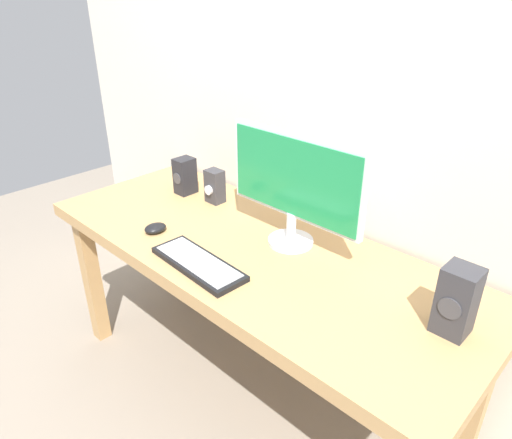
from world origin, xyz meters
TOP-DOWN VIEW (x-y plane):
  - ground_plane at (0.00, 0.00)m, footprint 6.00×6.00m
  - wall_back at (0.00, 0.38)m, footprint 3.29×0.04m
  - desk at (0.00, 0.00)m, footprint 1.77×0.69m
  - monitor at (0.09, 0.13)m, footprint 0.57×0.17m
  - keyboard_primary at (-0.03, -0.22)m, footprint 0.38×0.16m
  - mouse at (-0.34, -0.18)m, footprint 0.08×0.09m
  - speaker_right at (0.73, 0.05)m, footprint 0.09×0.09m
  - speaker_left at (-0.56, 0.14)m, footprint 0.07×0.09m
  - audio_controller at (-0.39, 0.17)m, footprint 0.08×0.07m

SIDE VIEW (x-z plane):
  - ground_plane at x=0.00m, z-range 0.00..0.00m
  - desk at x=0.00m, z-range 0.29..1.03m
  - keyboard_primary at x=-0.03m, z-range 0.75..0.77m
  - mouse at x=-0.34m, z-range 0.75..0.78m
  - audio_controller at x=-0.39m, z-range 0.75..0.89m
  - speaker_left at x=-0.56m, z-range 0.75..0.91m
  - speaker_right at x=0.73m, z-range 0.75..0.95m
  - monitor at x=0.09m, z-range 0.78..1.19m
  - wall_back at x=0.00m, z-range 0.00..3.00m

